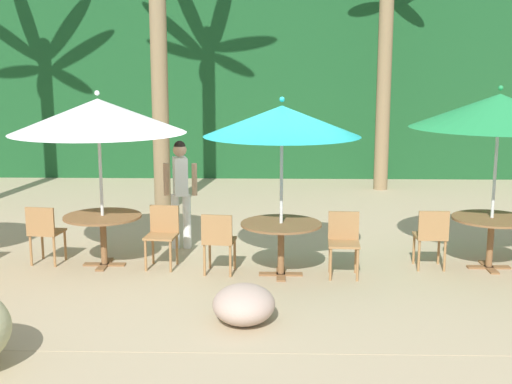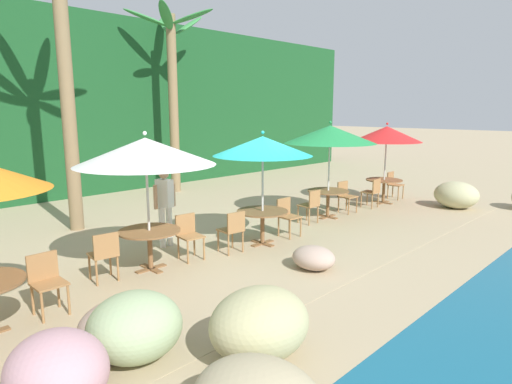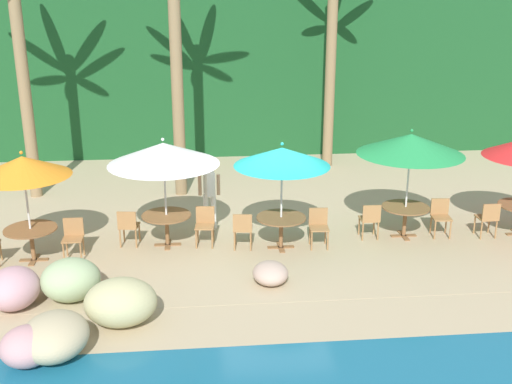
# 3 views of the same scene
# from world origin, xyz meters

# --- Properties ---
(ground_plane) EXTENTS (120.00, 120.00, 0.00)m
(ground_plane) POSITION_xyz_m (0.00, 0.00, 0.00)
(ground_plane) COLOR tan
(terrace_deck) EXTENTS (18.00, 5.20, 0.01)m
(terrace_deck) POSITION_xyz_m (0.00, 0.00, 0.00)
(terrace_deck) COLOR tan
(terrace_deck) RESTS_ON ground
(foliage_backdrop) EXTENTS (28.00, 2.40, 6.00)m
(foliage_backdrop) POSITION_xyz_m (0.00, 9.00, 3.00)
(foliage_backdrop) COLOR #194C23
(foliage_backdrop) RESTS_ON ground
(rock_seawall) EXTENTS (15.58, 3.52, 0.83)m
(rock_seawall) POSITION_xyz_m (-1.62, -2.65, 0.36)
(rock_seawall) COLOR tan
(rock_seawall) RESTS_ON ground
(chair_orange_seaward) EXTENTS (0.42, 0.43, 0.87)m
(chair_orange_seaward) POSITION_xyz_m (-4.38, -0.15, 0.51)
(chair_orange_seaward) COLOR #9E7042
(chair_orange_seaward) RESTS_ON ground
(umbrella_white) EXTENTS (2.44, 2.44, 2.50)m
(umbrella_white) POSITION_xyz_m (-2.41, 0.32, 2.15)
(umbrella_white) COLOR silver
(umbrella_white) RESTS_ON ground
(dining_table_white) EXTENTS (1.10, 1.10, 0.74)m
(dining_table_white) POSITION_xyz_m (-2.41, 0.32, 0.61)
(dining_table_white) COLOR brown
(dining_table_white) RESTS_ON ground
(chair_white_seaward) EXTENTS (0.47, 0.47, 0.87)m
(chair_white_seaward) POSITION_xyz_m (-1.55, 0.32, 0.51)
(chair_white_seaward) COLOR #9E7042
(chair_white_seaward) RESTS_ON ground
(chair_white_inland) EXTENTS (0.47, 0.48, 0.87)m
(chair_white_inland) POSITION_xyz_m (-3.26, 0.34, 0.51)
(chair_white_inland) COLOR #9E7042
(chair_white_inland) RESTS_ON ground
(umbrella_teal) EXTENTS (2.09, 2.09, 2.43)m
(umbrella_teal) POSITION_xyz_m (0.13, -0.07, 2.12)
(umbrella_teal) COLOR silver
(umbrella_teal) RESTS_ON ground
(dining_table_teal) EXTENTS (1.10, 1.10, 0.74)m
(dining_table_teal) POSITION_xyz_m (0.13, -0.07, 0.61)
(dining_table_teal) COLOR brown
(dining_table_teal) RESTS_ON ground
(chair_teal_seaward) EXTENTS (0.44, 0.45, 0.87)m
(chair_teal_seaward) POSITION_xyz_m (0.98, -0.03, 0.51)
(chair_teal_seaward) COLOR #9E7042
(chair_teal_seaward) RESTS_ON ground
(chair_teal_inland) EXTENTS (0.46, 0.47, 0.87)m
(chair_teal_inland) POSITION_xyz_m (-0.73, -0.06, 0.51)
(chair_teal_inland) COLOR #9E7042
(chair_teal_inland) RESTS_ON ground
(umbrella_green) EXTENTS (2.41, 2.41, 2.57)m
(umbrella_green) POSITION_xyz_m (3.08, 0.32, 2.23)
(umbrella_green) COLOR silver
(umbrella_green) RESTS_ON ground
(dining_table_green) EXTENTS (1.10, 1.10, 0.74)m
(dining_table_green) POSITION_xyz_m (3.08, 0.32, 0.61)
(dining_table_green) COLOR brown
(dining_table_green) RESTS_ON ground
(chair_green_seaward) EXTENTS (0.46, 0.47, 0.87)m
(chair_green_seaward) POSITION_xyz_m (3.94, 0.33, 0.51)
(chair_green_seaward) COLOR #9E7042
(chair_green_seaward) RESTS_ON ground
(chair_green_inland) EXTENTS (0.42, 0.43, 0.87)m
(chair_green_inland) POSITION_xyz_m (2.23, 0.24, 0.51)
(chair_green_inland) COLOR #9E7042
(chair_green_inland) RESTS_ON ground
(umbrella_red) EXTENTS (2.10, 2.10, 2.48)m
(umbrella_red) POSITION_xyz_m (5.82, 0.17, 2.13)
(umbrella_red) COLOR silver
(umbrella_red) RESTS_ON ground
(dining_table_red) EXTENTS (1.10, 1.10, 0.74)m
(dining_table_red) POSITION_xyz_m (5.82, 0.17, 0.61)
(dining_table_red) COLOR brown
(dining_table_red) RESTS_ON ground
(chair_red_seaward) EXTENTS (0.43, 0.44, 0.87)m
(chair_red_seaward) POSITION_xyz_m (6.67, 0.29, 0.51)
(chair_red_seaward) COLOR #9E7042
(chair_red_seaward) RESTS_ON ground
(chair_red_inland) EXTENTS (0.43, 0.44, 0.87)m
(chair_red_inland) POSITION_xyz_m (4.97, 0.06, 0.51)
(chair_red_inland) COLOR #9E7042
(chair_red_inland) RESTS_ON ground
(palm_tree_second) EXTENTS (3.34, 3.30, 7.13)m
(palm_tree_second) POSITION_xyz_m (-2.18, 3.97, 4.83)
(palm_tree_second) COLOR olive
(palm_tree_second) RESTS_ON ground
(palm_tree_third) EXTENTS (2.88, 2.88, 6.16)m
(palm_tree_third) POSITION_xyz_m (2.53, 6.45, 3.98)
(palm_tree_third) COLOR olive
(palm_tree_third) RESTS_ON ground
(waiter_in_white) EXTENTS (0.52, 0.38, 1.70)m
(waiter_in_white) POSITION_xyz_m (-1.42, 1.28, 0.99)
(waiter_in_white) COLOR white
(waiter_in_white) RESTS_ON ground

